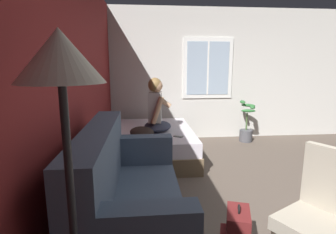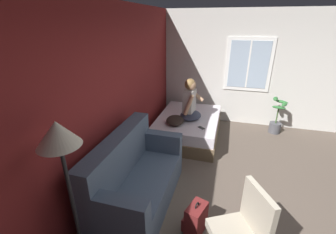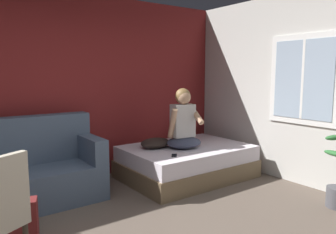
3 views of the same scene
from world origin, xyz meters
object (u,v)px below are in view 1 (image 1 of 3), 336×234
(couch, at_px, (127,200))
(person_seated, at_px, (156,110))
(throw_pillow, at_px, (142,132))
(potted_plant, at_px, (246,127))
(floor_lamp, at_px, (63,96))
(side_chair, at_px, (324,214))
(cell_phone, at_px, (178,136))
(bed, at_px, (154,143))
(backpack, at_px, (236,234))

(couch, height_order, person_seated, person_seated)
(throw_pillow, relative_size, potted_plant, 0.56)
(person_seated, xyz_separation_m, floor_lamp, (-3.11, 0.54, 0.59))
(throw_pillow, bearing_deg, person_seated, -36.10)
(side_chair, xyz_separation_m, cell_phone, (2.27, 0.73, -0.05))
(bed, height_order, side_chair, side_chair)
(bed, xyz_separation_m, side_chair, (-2.77, -1.08, 0.30))
(bed, relative_size, side_chair, 1.90)
(couch, bearing_deg, side_chair, -112.17)
(side_chair, height_order, person_seated, person_seated)
(person_seated, bearing_deg, couch, 169.98)
(throw_pillow, xyz_separation_m, floor_lamp, (-2.78, 0.30, 0.88))
(bed, height_order, person_seated, person_seated)
(throw_pillow, xyz_separation_m, cell_phone, (-0.06, -0.55, -0.07))
(couch, xyz_separation_m, potted_plant, (2.93, -2.26, -0.09))
(couch, distance_m, side_chair, 1.52)
(bed, relative_size, backpack, 4.07)
(couch, height_order, throw_pillow, couch)
(side_chair, bearing_deg, floor_lamp, 105.58)
(cell_phone, relative_size, potted_plant, 0.17)
(couch, relative_size, potted_plant, 2.00)
(bed, xyz_separation_m, couch, (-2.20, 0.33, 0.16))
(side_chair, bearing_deg, person_seated, 21.17)
(backpack, relative_size, floor_lamp, 0.27)
(floor_lamp, bearing_deg, person_seated, -9.86)
(bed, height_order, cell_phone, cell_phone)
(throw_pillow, distance_m, floor_lamp, 2.93)
(couch, xyz_separation_m, throw_pillow, (1.76, -0.13, 0.16))
(side_chair, distance_m, person_seated, 2.88)
(side_chair, xyz_separation_m, backpack, (0.30, 0.51, -0.34))
(person_seated, relative_size, floor_lamp, 0.51)
(potted_plant, bearing_deg, backpack, 156.95)
(person_seated, distance_m, cell_phone, 0.61)
(throw_pillow, distance_m, potted_plant, 2.44)
(person_seated, height_order, floor_lamp, floor_lamp)
(bed, distance_m, backpack, 2.54)
(couch, relative_size, cell_phone, 11.82)
(bed, distance_m, floor_lamp, 3.46)
(backpack, relative_size, potted_plant, 0.54)
(backpack, xyz_separation_m, throw_pillow, (2.04, 0.77, 0.36))
(bed, height_order, floor_lamp, floor_lamp)
(person_seated, xyz_separation_m, backpack, (-2.37, -0.53, -0.64))
(side_chair, height_order, backpack, side_chair)
(bed, bearing_deg, throw_pillow, 155.65)
(couch, xyz_separation_m, side_chair, (-0.57, -1.41, 0.14))
(floor_lamp, distance_m, potted_plant, 4.76)
(backpack, distance_m, cell_phone, 2.01)
(throw_pillow, relative_size, floor_lamp, 0.28)
(person_seated, bearing_deg, floor_lamp, 170.14)
(bed, bearing_deg, backpack, -166.99)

